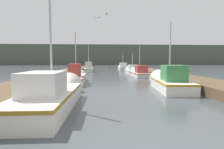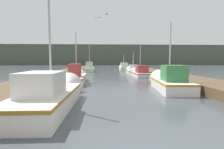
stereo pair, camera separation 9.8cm
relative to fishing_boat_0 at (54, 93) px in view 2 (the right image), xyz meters
The scene contains 17 objects.
dock_left 12.09m from the fishing_boat_0, 102.57° to the left, with size 2.86×40.00×0.50m.
dock_right 14.62m from the fishing_boat_0, 53.80° to the left, with size 2.86×40.00×0.50m.
distant_shore_ridge 68.73m from the fishing_boat_0, 87.49° to the left, with size 120.00×16.00×7.91m.
fishing_boat_0 is the anchor object (origin of this frame).
fishing_boat_1 7.21m from the fishing_boat_0, 30.73° to the left, with size 2.13×5.32×4.65m.
fishing_boat_2 7.57m from the fishing_boat_0, 91.62° to the left, with size 1.70×6.26×4.46m.
fishing_boat_3 14.02m from the fishing_boat_0, 63.80° to the left, with size 1.78×4.72×3.99m.
fishing_boat_4 18.16m from the fishing_boat_0, 70.14° to the left, with size 1.68×4.50×3.40m.
fishing_boat_5 21.61m from the fishing_boat_0, 90.62° to the left, with size 1.61×5.87×4.80m.
fishing_boat_6 27.34m from the fishing_boat_0, 77.37° to the left, with size 1.68×5.72×3.49m.
mooring_piling_0 26.07m from the fishing_boat_0, 73.85° to the left, with size 0.29×0.29×1.41m.
mooring_piling_1 27.87m from the fishing_boat_0, 92.63° to the left, with size 0.28×0.28×1.21m.
mooring_piling_2 16.69m from the fishing_boat_0, 94.67° to the left, with size 0.35×0.35×1.05m.
mooring_piling_3 27.51m from the fishing_boat_0, 74.80° to the left, with size 0.28×0.28×1.00m.
channel_buoy 34.71m from the fishing_boat_0, 84.94° to the left, with size 0.47×0.47×0.97m.
seagull_lead 10.34m from the fishing_boat_0, 80.14° to the left, with size 0.56×0.30×0.12m.
seagull_1 10.27m from the fishing_boat_0, 74.51° to the left, with size 0.30×0.56×0.12m.
Camera 2 is at (-0.96, -3.07, 1.83)m, focal length 28.00 mm.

